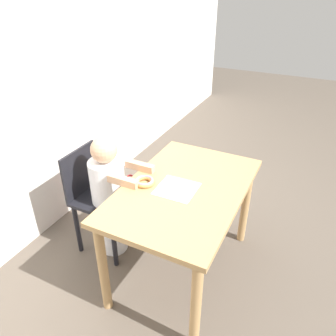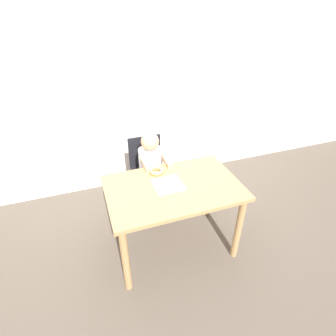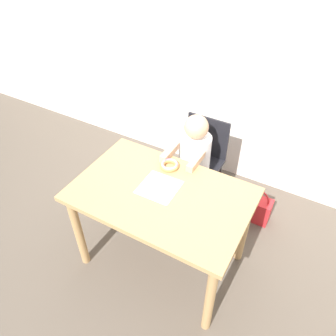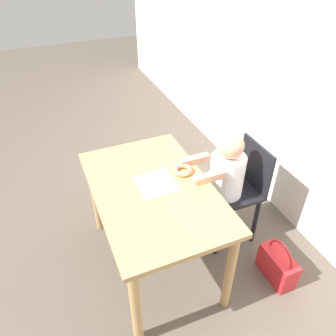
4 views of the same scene
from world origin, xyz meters
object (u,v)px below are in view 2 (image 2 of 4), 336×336
chair (149,173)px  child_figure (151,174)px  handbag (187,184)px  donut (156,171)px

chair → child_figure: child_figure is taller
chair → handbag: (0.50, 0.07, -0.32)m
donut → chair: bearing=85.0°
chair → donut: (-0.04, -0.43, 0.30)m
chair → handbag: bearing=8.5°
chair → child_figure: 0.12m
child_figure → handbag: size_ratio=2.83×
chair → child_figure: bearing=-90.0°
chair → donut: chair is taller
child_figure → donut: size_ratio=7.48×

